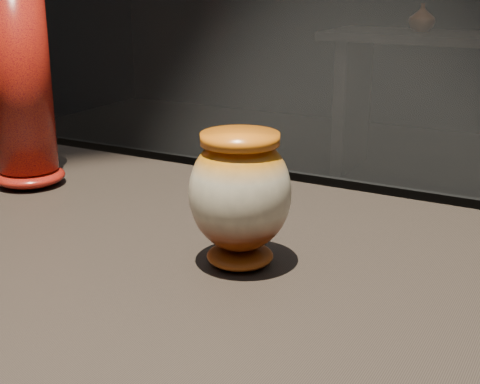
% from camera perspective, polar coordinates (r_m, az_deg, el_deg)
% --- Properties ---
extents(main_vase, '(0.13, 0.13, 0.16)m').
position_cam_1_polar(main_vase, '(0.76, 0.00, -0.20)').
color(main_vase, '#612108').
rests_on(main_vase, display_plinth).
extents(tall_vase, '(0.15, 0.15, 0.35)m').
position_cam_1_polar(tall_vase, '(1.10, -18.23, 9.11)').
color(tall_vase, '#B7260C').
rests_on(tall_vase, display_plinth).
extents(back_vase_left, '(0.21, 0.21, 0.16)m').
position_cam_1_polar(back_vase_left, '(4.28, 15.28, 14.15)').
color(back_vase_left, '#8F3C14').
rests_on(back_vase_left, back_shelf).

